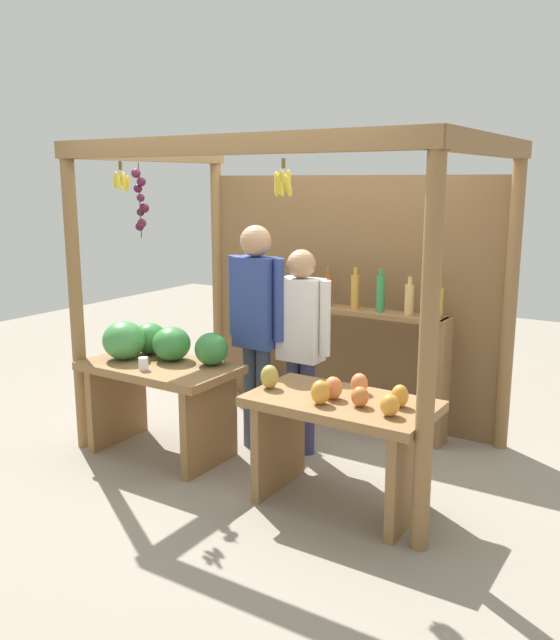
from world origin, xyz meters
name	(u,v)px	position (x,y,z in m)	size (l,w,h in m)	color
ground_plane	(292,446)	(0.00, 0.00, 0.00)	(12.00, 12.00, 0.00)	gray
market_stall	(318,270)	(-0.01, 0.38, 1.33)	(2.85, 1.82, 2.29)	olive
fruit_counter_left	(158,367)	(-0.80, -0.60, 0.65)	(1.14, 0.64, 0.99)	olive
fruit_counter_right	(341,426)	(0.75, -0.64, 0.53)	(1.14, 0.64, 0.85)	olive
bottle_shelf_unit	(341,331)	(0.07, 0.64, 0.80)	(1.82, 0.22, 1.35)	olive
vendor_man	(256,316)	(-0.22, -0.15, 1.03)	(0.48, 0.23, 1.70)	#374456
vendor_woman	(301,334)	(0.10, -0.05, 0.91)	(0.48, 0.21, 1.53)	navy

